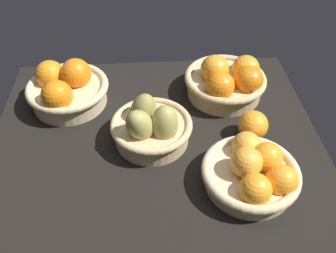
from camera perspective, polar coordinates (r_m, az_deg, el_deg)
The scene contains 6 objects.
market_tray at distance 93.02cm, azimuth -1.86°, elevation -2.88°, with size 84.00×72.00×3.00cm, color black.
basket_far_right at distance 104.25cm, azimuth 9.37°, elevation 7.14°, with size 23.24×23.24×12.16cm.
basket_center_pears at distance 88.92cm, azimuth -2.72°, elevation -0.05°, with size 20.33×20.33×13.52cm.
basket_near_right at distance 81.89cm, azimuth 13.36°, elevation -7.03°, with size 21.89×21.89×10.62cm.
basket_far_left at distance 103.99cm, azimuth -15.82°, elevation 5.80°, with size 22.64×22.64×12.33cm.
loose_orange_front_gap at distance 93.07cm, azimuth 13.29°, elevation 0.25°, with size 7.52×7.52×7.52cm, color orange.
Camera 1 is at (-1.47, -64.27, 68.73)cm, focal length 38.52 mm.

